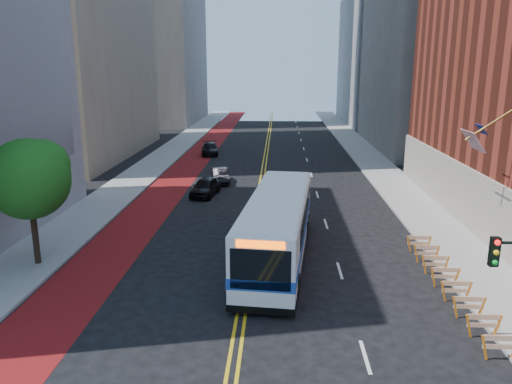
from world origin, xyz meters
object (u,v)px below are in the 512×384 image
object	(u,v)px
transit_bus	(278,226)
car_a	(205,187)
car_c	(210,149)
car_b	(220,176)
street_tree	(30,176)

from	to	relation	value
transit_bus	car_a	distance (m)	15.14
transit_bus	car_a	bearing A→B (deg)	119.38
car_a	car_c	world-z (taller)	car_a
transit_bus	car_c	distance (m)	34.56
car_b	car_c	bearing A→B (deg)	89.11
street_tree	car_a	xyz separation A→B (m)	(6.76, 15.24, -4.17)
street_tree	transit_bus	size ratio (longest dim) A/B	0.49
street_tree	car_a	size ratio (longest dim) A/B	1.54
transit_bus	street_tree	bearing A→B (deg)	-167.88
street_tree	car_a	bearing A→B (deg)	66.08
transit_bus	car_b	distance (m)	19.43
transit_bus	car_b	size ratio (longest dim) A/B	3.40
car_a	car_b	size ratio (longest dim) A/B	1.08
car_a	car_c	size ratio (longest dim) A/B	0.90
street_tree	car_b	xyz separation A→B (m)	(7.44, 20.04, -4.25)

